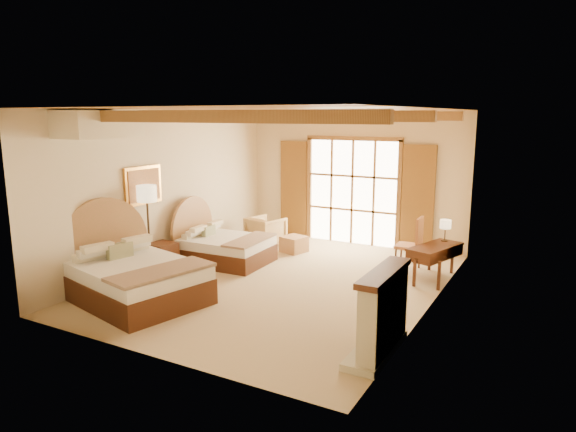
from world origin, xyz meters
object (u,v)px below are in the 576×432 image
Objects in this scene: bed_far at (220,245)px; desk at (434,261)px; armchair at (266,231)px; bed_near at (130,275)px; nightstand at (163,257)px.

desk is at bearing 9.95° from bed_far.
bed_far is 2.41× the size of armchair.
bed_near reaches higher than bed_far.
armchair is (0.75, 2.77, 0.06)m from nightstand.
bed_near is 1.91× the size of desk.
nightstand is (-0.64, 1.50, -0.15)m from bed_near.
nightstand is at bearing -139.45° from desk.
bed_near is at bearing -60.69° from nightstand.
desk reaches higher than nightstand.
bed_far is 3.22× the size of nightstand.
nightstand is at bearing -120.57° from bed_far.
desk is (4.32, 0.96, -0.00)m from bed_far.
bed_far is 1.65m from armchair.
bed_near is 1.37× the size of bed_far.
armchair reaches higher than desk.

